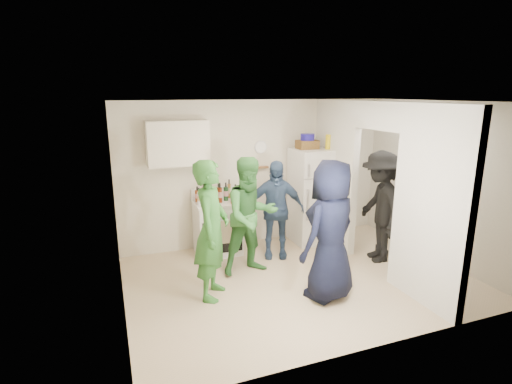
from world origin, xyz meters
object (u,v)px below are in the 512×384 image
(person_green_center, at_px, (251,216))
(person_denim, at_px, (275,209))
(yellow_cup_stack_top, at_px, (328,142))
(fridge, at_px, (312,196))
(stove, at_px, (218,227))
(blue_bowl, at_px, (308,137))
(wicker_basket, at_px, (307,145))
(person_nook, at_px, (380,207))
(person_navy, at_px, (330,231))
(person_green_left, at_px, (212,230))

(person_green_center, relative_size, person_denim, 1.09)
(yellow_cup_stack_top, bearing_deg, fridge, 155.56)
(stove, distance_m, blue_bowl, 2.17)
(stove, xyz_separation_m, wicker_basket, (1.63, 0.02, 1.30))
(stove, relative_size, wicker_basket, 2.54)
(blue_bowl, distance_m, person_nook, 1.69)
(fridge, distance_m, person_green_center, 1.69)
(wicker_basket, bearing_deg, person_green_center, -146.49)
(stove, xyz_separation_m, person_green_center, (0.27, -0.88, 0.43))
(blue_bowl, height_order, yellow_cup_stack_top, blue_bowl)
(wicker_basket, xyz_separation_m, person_denim, (-0.80, -0.48, -0.95))
(wicker_basket, height_order, person_nook, wicker_basket)
(person_green_center, height_order, person_nook, person_nook)
(person_navy, relative_size, person_nook, 1.04)
(person_green_left, relative_size, person_green_center, 1.05)
(blue_bowl, bearing_deg, person_navy, -108.92)
(stove, height_order, person_green_center, person_green_center)
(person_green_center, distance_m, person_denim, 0.71)
(person_navy, distance_m, person_nook, 1.56)
(person_green_center, bearing_deg, person_navy, -62.00)
(person_denim, height_order, person_nook, person_nook)
(wicker_basket, relative_size, person_green_left, 0.19)
(stove, bearing_deg, person_nook, -26.62)
(blue_bowl, distance_m, person_navy, 2.28)
(blue_bowl, bearing_deg, person_denim, -149.04)
(fridge, xyz_separation_m, person_green_center, (-1.46, -0.85, 0.04))
(person_green_left, relative_size, person_nook, 1.04)
(blue_bowl, distance_m, person_green_center, 1.92)
(fridge, relative_size, person_denim, 1.05)
(fridge, xyz_separation_m, blue_bowl, (-0.10, 0.05, 1.04))
(blue_bowl, distance_m, yellow_cup_stack_top, 0.36)
(fridge, bearing_deg, person_nook, -62.71)
(stove, xyz_separation_m, person_green_left, (-0.44, -1.38, 0.47))
(wicker_basket, bearing_deg, fridge, -26.57)
(stove, xyz_separation_m, blue_bowl, (1.63, 0.02, 1.43))
(person_green_left, bearing_deg, person_denim, -26.46)
(fridge, distance_m, wicker_basket, 0.92)
(blue_bowl, xyz_separation_m, person_denim, (-0.80, -0.48, -1.08))
(stove, distance_m, person_green_center, 1.02)
(stove, relative_size, person_denim, 0.56)
(stove, height_order, blue_bowl, blue_bowl)
(wicker_basket, height_order, person_navy, person_navy)
(person_denim, distance_m, person_nook, 1.64)
(wicker_basket, distance_m, person_green_center, 1.85)
(blue_bowl, relative_size, person_green_left, 0.13)
(wicker_basket, height_order, yellow_cup_stack_top, yellow_cup_stack_top)
(stove, bearing_deg, person_green_center, -72.96)
(person_green_center, xyz_separation_m, person_navy, (0.69, -1.06, 0.04))
(yellow_cup_stack_top, height_order, person_nook, yellow_cup_stack_top)
(person_green_left, xyz_separation_m, person_green_center, (0.71, 0.50, -0.04))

